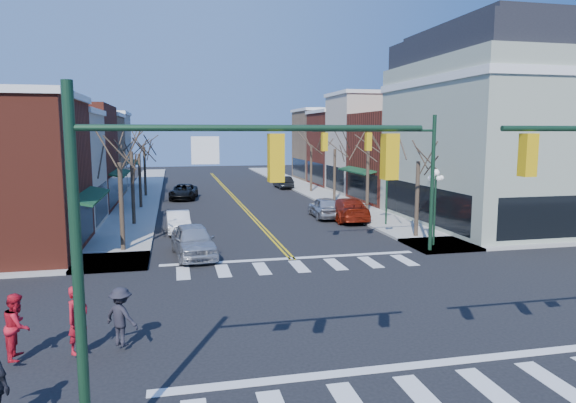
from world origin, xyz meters
TOP-DOWN VIEW (x-y plane):
  - ground at (0.00, 0.00)m, footprint 160.00×160.00m
  - sidewalk_left at (-8.75, 20.00)m, footprint 3.50×70.00m
  - sidewalk_right at (8.75, 20.00)m, footprint 3.50×70.00m
  - bldg_left_stucco_a at (-15.50, 19.50)m, footprint 10.00×7.00m
  - bldg_left_brick_b at (-15.50, 27.50)m, footprint 10.00×9.00m
  - bldg_left_tan at (-15.50, 35.75)m, footprint 10.00×7.50m
  - bldg_left_stucco_b at (-15.50, 43.50)m, footprint 10.00×8.00m
  - bldg_right_brick_a at (15.50, 25.75)m, footprint 10.00×8.50m
  - bldg_right_stucco at (15.50, 33.50)m, footprint 10.00×7.00m
  - bldg_right_brick_b at (15.50, 41.00)m, footprint 10.00×8.00m
  - bldg_right_tan at (15.50, 49.00)m, footprint 10.00×8.00m
  - victorian_corner at (16.50, 14.50)m, footprint 12.25×14.25m
  - traffic_mast_near_left at (-5.55, -7.40)m, footprint 6.60×0.28m
  - traffic_mast_far_right at (5.55, 7.40)m, footprint 6.60×0.28m
  - lamppost_corner at (8.20, 8.50)m, footprint 0.36×0.36m
  - lamppost_midblock at (8.20, 15.00)m, footprint 0.36×0.36m
  - tree_left_a at (-8.40, 11.00)m, footprint 0.24×0.24m
  - tree_left_b at (-8.40, 19.00)m, footprint 0.24×0.24m
  - tree_left_c at (-8.40, 27.00)m, footprint 0.24×0.24m
  - tree_left_d at (-8.40, 35.00)m, footprint 0.24×0.24m
  - tree_right_a at (8.40, 11.00)m, footprint 0.24×0.24m
  - tree_right_b at (8.40, 19.00)m, footprint 0.24×0.24m
  - tree_right_c at (8.40, 27.00)m, footprint 0.24×0.24m
  - tree_right_d at (8.40, 35.00)m, footprint 0.24×0.24m
  - car_left_near at (-4.80, 9.30)m, footprint 2.47×5.04m
  - car_left_mid at (-5.48, 16.03)m, footprint 1.55×4.07m
  - car_left_far at (-4.80, 32.41)m, footprint 2.97×5.38m
  - car_right_near at (6.40, 17.85)m, footprint 2.54×5.73m
  - car_right_mid at (5.21, 19.33)m, footprint 2.13×4.76m
  - car_right_far at (6.40, 39.63)m, footprint 1.63×4.23m
  - pedestrian_red_a at (-8.44, -2.04)m, footprint 0.78×0.84m
  - pedestrian_red_b at (-10.00, -2.03)m, footprint 0.74×0.92m
  - pedestrian_dark_b at (-7.30, -1.79)m, footprint 1.28×1.20m

SIDE VIEW (x-z plane):
  - ground at x=0.00m, z-range 0.00..0.00m
  - sidewalk_left at x=-8.75m, z-range 0.00..0.15m
  - sidewalk_right at x=8.75m, z-range 0.00..0.15m
  - car_left_mid at x=-5.48m, z-range 0.00..1.32m
  - car_right_far at x=6.40m, z-range 0.00..1.37m
  - car_left_far at x=-4.80m, z-range 0.00..1.43m
  - car_right_mid at x=5.21m, z-range 0.00..1.59m
  - car_right_near at x=6.40m, z-range 0.00..1.63m
  - car_left_near at x=-4.80m, z-range 0.00..1.66m
  - pedestrian_dark_b at x=-7.30m, z-range 0.15..1.88m
  - pedestrian_red_b at x=-10.00m, z-range 0.15..1.97m
  - pedestrian_red_a at x=-8.44m, z-range 0.15..2.07m
  - tree_left_c at x=-8.40m, z-range 0.00..4.55m
  - tree_right_a at x=8.40m, z-range 0.00..4.62m
  - tree_left_a at x=-8.40m, z-range 0.00..4.76m
  - tree_right_c at x=8.40m, z-range 0.00..4.83m
  - tree_left_d at x=-8.40m, z-range 0.00..4.90m
  - tree_right_d at x=8.40m, z-range 0.00..4.97m
  - tree_left_b at x=-8.40m, z-range 0.00..5.04m
  - tree_right_b at x=8.40m, z-range 0.00..5.18m
  - lamppost_corner at x=8.20m, z-range 0.80..5.13m
  - lamppost_midblock at x=8.20m, z-range 0.80..5.13m
  - bldg_left_stucco_a at x=-15.50m, z-range 0.00..7.50m
  - bldg_left_tan at x=-15.50m, z-range 0.00..7.80m
  - bldg_right_brick_a at x=15.50m, z-range 0.00..8.00m
  - bldg_left_stucco_b at x=-15.50m, z-range 0.00..8.20m
  - bldg_left_brick_b at x=-15.50m, z-range 0.00..8.50m
  - bldg_right_brick_b at x=15.50m, z-range 0.00..8.50m
  - bldg_right_tan at x=15.50m, z-range 0.00..9.00m
  - traffic_mast_near_left at x=-5.55m, z-range 1.11..8.31m
  - traffic_mast_far_right at x=5.55m, z-range 1.11..8.31m
  - bldg_right_stucco at x=15.50m, z-range 0.00..10.00m
  - victorian_corner at x=16.50m, z-range 0.01..13.31m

